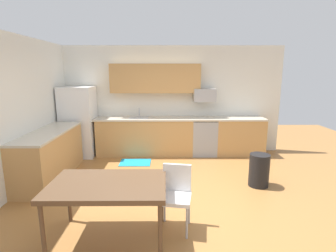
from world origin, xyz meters
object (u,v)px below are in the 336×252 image
Objects in this scene: oven_range at (204,137)px; dining_table at (108,188)px; refrigerator at (79,122)px; trash_bin at (259,170)px; microwave at (204,95)px; chair_near_table at (176,192)px.

dining_table is (-1.66, -3.44, 0.23)m from oven_range.
refrigerator is 4.28m from trash_bin.
oven_range is 3.82m from dining_table.
dining_table is (-1.66, -3.54, -0.81)m from microwave.
oven_range is at bearing 111.34° from trash_bin.
microwave reaches higher than oven_range.
trash_bin is at bearing 39.36° from chair_near_table.
oven_range is 0.65× the size of dining_table.
microwave is 3.53m from chair_near_table.
dining_table is at bearing -147.43° from trash_bin.
dining_table is 2.33× the size of trash_bin.
chair_near_table is at bearing -104.48° from oven_range.
trash_bin is (3.84, -1.82, -0.55)m from refrigerator.
trash_bin is at bearing 32.57° from dining_table.
dining_table is 2.88m from trash_bin.
microwave is (3.09, 0.18, 0.64)m from refrigerator.
refrigerator reaches higher than trash_bin.
microwave reaches higher than dining_table.
chair_near_table is (0.83, 0.25, -0.18)m from dining_table.
dining_table is 0.89m from chair_near_table.
oven_range is 1.69× the size of microwave.
refrigerator reaches higher than chair_near_table.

